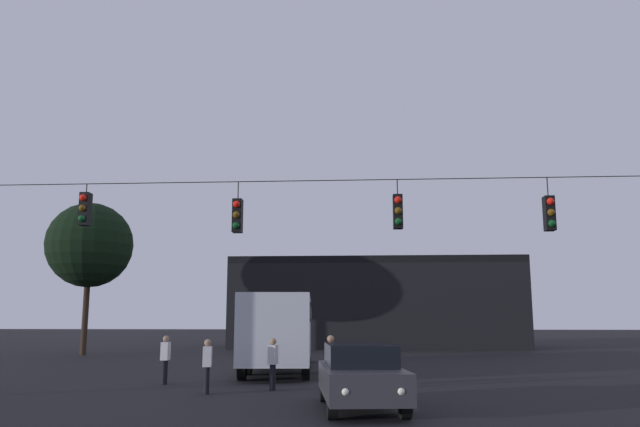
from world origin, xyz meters
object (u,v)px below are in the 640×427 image
(city_bus, at_px, (281,325))
(pedestrian_crossing_center, at_px, (165,357))
(pedestrian_near_bus, at_px, (207,363))
(pedestrian_crossing_left, at_px, (273,361))
(pedestrian_crossing_right, at_px, (331,359))
(tree_left_silhouette, at_px, (90,245))
(car_near_right, at_px, (361,375))

(city_bus, height_order, pedestrian_crossing_center, city_bus)
(city_bus, distance_m, pedestrian_near_bus, 8.29)
(pedestrian_crossing_center, bearing_deg, pedestrian_crossing_left, -20.16)
(pedestrian_crossing_right, distance_m, tree_left_silhouette, 23.02)
(pedestrian_crossing_left, height_order, pedestrian_crossing_center, pedestrian_crossing_center)
(pedestrian_crossing_right, bearing_deg, pedestrian_crossing_center, 165.83)
(pedestrian_crossing_right, xyz_separation_m, pedestrian_near_bus, (-3.51, -1.02, -0.06))
(car_near_right, distance_m, pedestrian_near_bus, 5.15)
(pedestrian_crossing_center, height_order, pedestrian_crossing_right, pedestrian_crossing_right)
(pedestrian_near_bus, bearing_deg, pedestrian_crossing_left, 30.35)
(pedestrian_near_bus, bearing_deg, car_near_right, -31.17)
(city_bus, bearing_deg, pedestrian_near_bus, -97.47)
(pedestrian_crossing_center, relative_size, pedestrian_near_bus, 1.02)
(pedestrian_crossing_left, xyz_separation_m, pedestrian_crossing_right, (1.75, -0.01, 0.06))
(city_bus, height_order, pedestrian_crossing_right, city_bus)
(city_bus, distance_m, pedestrian_crossing_left, 7.24)
(pedestrian_crossing_left, bearing_deg, pedestrian_near_bus, -149.65)
(city_bus, distance_m, pedestrian_crossing_right, 7.61)
(city_bus, relative_size, pedestrian_near_bus, 7.25)
(pedestrian_crossing_right, distance_m, pedestrian_near_bus, 3.66)
(city_bus, xyz_separation_m, car_near_right, (3.33, -10.83, -1.07))
(car_near_right, height_order, pedestrian_near_bus, pedestrian_near_bus)
(car_near_right, bearing_deg, pedestrian_near_bus, 148.83)
(pedestrian_crossing_center, xyz_separation_m, pedestrian_crossing_right, (5.51, -1.39, 0.04))
(pedestrian_near_bus, bearing_deg, tree_left_silhouette, 123.72)
(tree_left_silhouette, bearing_deg, pedestrian_crossing_center, -57.33)
(pedestrian_crossing_left, height_order, tree_left_silhouette, tree_left_silhouette)
(city_bus, xyz_separation_m, pedestrian_crossing_right, (2.44, -7.15, -0.95))
(pedestrian_crossing_center, bearing_deg, car_near_right, -38.38)
(city_bus, bearing_deg, pedestrian_crossing_right, -71.13)
(pedestrian_crossing_center, height_order, pedestrian_near_bus, pedestrian_crossing_center)
(city_bus, relative_size, tree_left_silhouette, 1.25)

